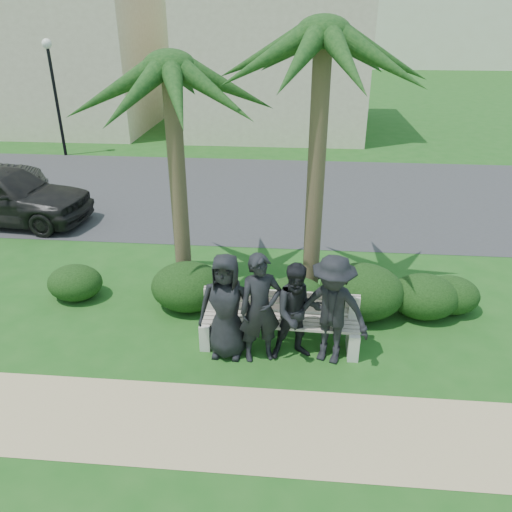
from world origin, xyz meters
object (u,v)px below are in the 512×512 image
object	(u,v)px
man_c	(298,312)
park_bench	(280,324)
man_b	(260,309)
car_a	(5,195)
man_d	(332,310)
palm_left	(170,69)
palm_right	(323,37)
street_lamp	(53,77)
man_a	(226,306)

from	to	relation	value
man_c	park_bench	bearing A→B (deg)	123.05
man_b	park_bench	bearing A→B (deg)	31.97
park_bench	man_b	world-z (taller)	man_b
car_a	man_d	bearing A→B (deg)	-117.66
man_c	palm_left	world-z (taller)	palm_left
man_d	palm_right	distance (m)	4.40
man_b	car_a	world-z (taller)	man_b
man_b	car_a	bearing A→B (deg)	125.14
palm_right	car_a	xyz separation A→B (m)	(-8.11, 3.17, -4.03)
street_lamp	man_c	bearing A→B (deg)	-52.29
man_d	park_bench	bearing A→B (deg)	178.20
street_lamp	palm_right	bearing A→B (deg)	-46.33
park_bench	man_b	bearing A→B (deg)	-127.77
man_d	man_c	bearing A→B (deg)	-164.94
man_a	man_c	size ratio (longest dim) A/B	1.07
man_a	man_b	world-z (taller)	man_b
street_lamp	man_d	size ratio (longest dim) A/B	2.27
man_b	palm_left	size ratio (longest dim) A/B	0.36
street_lamp	park_bench	distance (m)	15.16
park_bench	car_a	xyz separation A→B (m)	(-7.58, 4.95, 0.36)
car_a	palm_left	bearing A→B (deg)	-114.60
car_a	park_bench	bearing A→B (deg)	-118.75
street_lamp	palm_right	distance (m)	14.07
man_b	man_c	size ratio (longest dim) A/B	1.11
street_lamp	man_d	bearing A→B (deg)	-50.84
man_d	street_lamp	bearing A→B (deg)	148.19
man_d	palm_right	world-z (taller)	palm_right
man_c	man_d	distance (m)	0.54
palm_right	car_a	bearing A→B (deg)	158.64
man_a	man_d	size ratio (longest dim) A/B	0.97
street_lamp	man_a	world-z (taller)	street_lamp
street_lamp	man_c	world-z (taller)	street_lamp
man_c	palm_left	distance (m)	4.69
man_c	car_a	xyz separation A→B (m)	(-7.87, 5.23, -0.08)
palm_left	man_b	bearing A→B (deg)	-52.08
street_lamp	man_a	size ratio (longest dim) A/B	2.35
man_b	man_c	bearing A→B (deg)	-10.21
man_a	palm_right	bearing A→B (deg)	60.15
man_d	man_b	bearing A→B (deg)	-158.33
man_a	street_lamp	bearing A→B (deg)	128.03
palm_right	car_a	world-z (taller)	palm_right
palm_right	car_a	size ratio (longest dim) A/B	1.27
man_b	man_c	distance (m)	0.61
park_bench	palm_right	xyz separation A→B (m)	(0.54, 1.78, 4.39)
street_lamp	car_a	distance (m)	7.40
man_b	man_d	world-z (taller)	man_d
palm_left	palm_right	world-z (taller)	palm_right
park_bench	palm_right	world-z (taller)	palm_right
man_b	man_d	bearing A→B (deg)	-16.06
man_c	man_d	xyz separation A→B (m)	(0.53, -0.04, 0.09)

